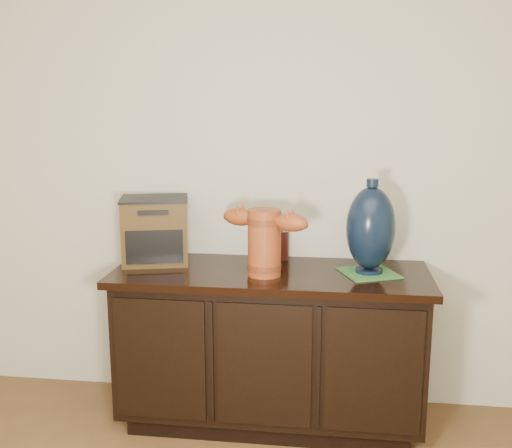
# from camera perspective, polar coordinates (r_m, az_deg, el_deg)

# --- Properties ---
(sideboard) EXTENTS (1.46, 0.56, 0.75)m
(sideboard) POSITION_cam_1_polar(r_m,az_deg,el_deg) (2.90, 1.37, -11.48)
(sideboard) COLOR black
(sideboard) RESTS_ON ground
(terracotta_vessel) EXTENTS (0.42, 0.22, 0.30)m
(terracotta_vessel) POSITION_cam_1_polar(r_m,az_deg,el_deg) (2.67, 0.80, -1.39)
(terracotta_vessel) COLOR #9B441C
(terracotta_vessel) RESTS_ON sideboard
(tv_radio) EXTENTS (0.37, 0.33, 0.32)m
(tv_radio) POSITION_cam_1_polar(r_m,az_deg,el_deg) (2.93, -9.58, -0.59)
(tv_radio) COLOR #412D10
(tv_radio) RESTS_ON sideboard
(green_mat) EXTENTS (0.30, 0.30, 0.01)m
(green_mat) POSITION_cam_1_polar(r_m,az_deg,el_deg) (2.78, 10.70, -4.59)
(green_mat) COLOR #336C30
(green_mat) RESTS_ON sideboard
(lamp_base) EXTENTS (0.29, 0.29, 0.43)m
(lamp_base) POSITION_cam_1_polar(r_m,az_deg,el_deg) (2.73, 10.86, -0.42)
(lamp_base) COLOR black
(lamp_base) RESTS_ON green_mat
(spray_can) EXTENTS (0.06, 0.06, 0.17)m
(spray_can) POSITION_cam_1_polar(r_m,az_deg,el_deg) (2.96, 2.57, -1.85)
(spray_can) COLOR #5C180F
(spray_can) RESTS_ON sideboard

